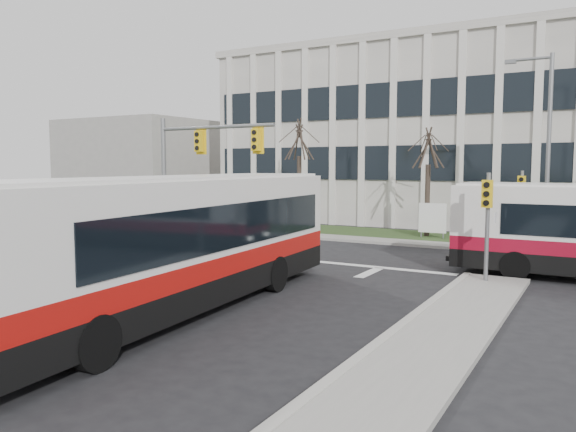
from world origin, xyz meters
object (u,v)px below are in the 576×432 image
(streetlight, at_px, (545,141))
(newspaper_box_red, at_px, (10,271))
(directory_sign, at_px, (432,219))
(bus_main, at_px, (175,246))

(streetlight, xyz_separation_m, newspaper_box_red, (-14.83, -17.24, -4.72))
(streetlight, relative_size, directory_sign, 4.60)
(newspaper_box_red, bearing_deg, bus_main, 12.49)
(streetlight, height_order, newspaper_box_red, streetlight)
(bus_main, xyz_separation_m, newspaper_box_red, (-7.22, -0.07, -1.36))
(streetlight, distance_m, directory_sign, 6.96)
(streetlight, xyz_separation_m, directory_sign, (-5.53, 1.30, -4.02))
(newspaper_box_red, bearing_deg, streetlight, 61.26)
(directory_sign, height_order, bus_main, bus_main)
(directory_sign, bearing_deg, streetlight, -13.23)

